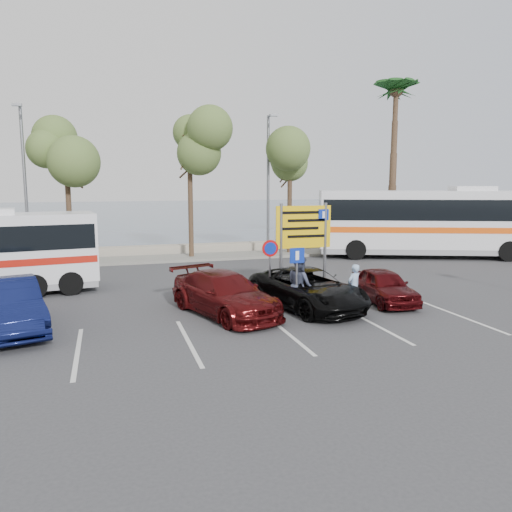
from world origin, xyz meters
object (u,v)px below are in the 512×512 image
object	(u,v)px
street_lamp_right	(269,178)
coach_bus_right	(435,225)
car_maroon	(225,294)
car_red	(384,286)
pedestrian_far	(300,285)
suv_black	(308,289)
pedestrian_near	(354,287)
car_blue	(8,306)
street_lamp_left	(24,178)
direction_sign	(303,234)

from	to	relation	value
street_lamp_right	coach_bus_right	xyz separation A→B (m)	(9.22, -3.02, -2.67)
car_maroon	car_red	xyz separation A→B (m)	(5.98, 0.00, -0.09)
pedestrian_far	street_lamp_right	bearing A→B (deg)	-20.43
suv_black	pedestrian_near	xyz separation A→B (m)	(1.50, -0.53, 0.09)
car_blue	coach_bus_right	bearing A→B (deg)	7.97
street_lamp_left	car_red	world-z (taller)	street_lamp_left
suv_black	car_blue	bearing A→B (deg)	166.78
street_lamp_right	pedestrian_far	xyz separation A→B (m)	(-3.00, -12.52, -3.63)
direction_sign	street_lamp_right	bearing A→B (deg)	79.06
direction_sign	pedestrian_near	size ratio (longest dim) A/B	2.29
suv_black	coach_bus_right	bearing A→B (deg)	24.31
street_lamp_right	pedestrian_far	world-z (taller)	street_lamp_right
direction_sign	car_red	xyz separation A→B (m)	(2.50, -1.70, -1.81)
car_maroon	pedestrian_near	world-z (taller)	pedestrian_near
direction_sign	suv_black	xyz separation A→B (m)	(-0.50, -1.70, -1.74)
direction_sign	car_maroon	xyz separation A→B (m)	(-3.48, -1.70, -1.72)
street_lamp_left	car_maroon	distance (m)	14.70
car_red	car_maroon	bearing A→B (deg)	-174.69
street_lamp_left	coach_bus_right	xyz separation A→B (m)	(22.22, -3.02, -2.67)
car_blue	pedestrian_far	size ratio (longest dim) A/B	2.41
car_maroon	car_red	world-z (taller)	car_maroon
street_lamp_left	pedestrian_near	world-z (taller)	street_lamp_left
car_red	street_lamp_right	bearing A→B (deg)	97.69
car_red	pedestrian_near	world-z (taller)	pedestrian_near
car_maroon	pedestrian_far	size ratio (longest dim) A/B	2.50
direction_sign	car_maroon	distance (m)	4.24
car_red	pedestrian_far	size ratio (longest dim) A/B	1.86
direction_sign	car_red	world-z (taller)	direction_sign
street_lamp_right	direction_sign	distance (m)	10.73
street_lamp_left	suv_black	size ratio (longest dim) A/B	1.60
car_red	pedestrian_far	xyz separation A→B (m)	(-3.50, -0.50, 0.36)
pedestrian_near	pedestrian_far	world-z (taller)	pedestrian_far
coach_bus_right	pedestrian_near	size ratio (longest dim) A/B	8.56
street_lamp_right	pedestrian_far	distance (m)	13.37
car_maroon	street_lamp_right	bearing A→B (deg)	46.62
street_lamp_left	car_maroon	size ratio (longest dim) A/B	1.65
car_red	pedestrian_far	bearing A→B (deg)	-166.56
coach_bus_right	pedestrian_far	xyz separation A→B (m)	(-12.22, -9.50, -0.95)
street_lamp_left	direction_sign	bearing A→B (deg)	-43.17
street_lamp_right	pedestrian_near	bearing A→B (deg)	-94.56
pedestrian_near	pedestrian_far	size ratio (longest dim) A/B	0.81
car_maroon	pedestrian_near	distance (m)	4.51
car_maroon	direction_sign	bearing A→B (deg)	7.11
car_blue	suv_black	world-z (taller)	car_blue
coach_bus_right	car_blue	xyz separation A→B (m)	(-21.22, -9.00, -1.16)
suv_black	pedestrian_near	world-z (taller)	pedestrian_near
street_lamp_left	street_lamp_right	bearing A→B (deg)	0.00
car_blue	pedestrian_far	bearing A→B (deg)	-18.19
car_blue	street_lamp_left	bearing A→B (deg)	79.74
car_maroon	suv_black	xyz separation A→B (m)	(2.98, 0.00, -0.01)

